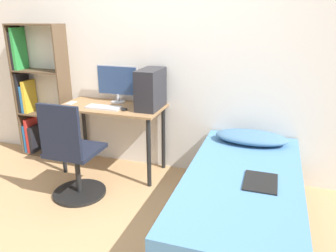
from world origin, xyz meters
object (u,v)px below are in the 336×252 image
at_px(bookshelf, 35,96).
at_px(monitor, 117,82).
at_px(keyboard, 104,107).
at_px(bed, 241,204).
at_px(office_chair, 73,161).
at_px(pc_tower, 151,89).

height_order(bookshelf, monitor, bookshelf).
bearing_deg(keyboard, monitor, 85.12).
distance_m(bookshelf, monitor, 1.13).
height_order(bed, monitor, monitor).
bearing_deg(monitor, bookshelf, -178.67).
height_order(office_chair, bed, office_chair).
height_order(monitor, keyboard, monitor).
bearing_deg(monitor, office_chair, -95.58).
bearing_deg(pc_tower, bed, -35.31).
xyz_separation_m(monitor, pc_tower, (0.44, -0.13, -0.02)).
bearing_deg(bed, bookshelf, 162.03).
xyz_separation_m(office_chair, keyboard, (0.06, 0.54, 0.39)).
relative_size(bookshelf, pc_tower, 3.84).
distance_m(office_chair, bed, 1.57).
bearing_deg(keyboard, bed, -21.00).
xyz_separation_m(office_chair, bed, (1.57, -0.04, -0.13)).
bearing_deg(monitor, bed, -30.25).
relative_size(bed, pc_tower, 4.67).
xyz_separation_m(bookshelf, bed, (2.59, -0.84, -0.49)).
distance_m(bookshelf, office_chair, 1.35).
xyz_separation_m(bed, keyboard, (-1.51, 0.58, 0.51)).
height_order(bookshelf, keyboard, bookshelf).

